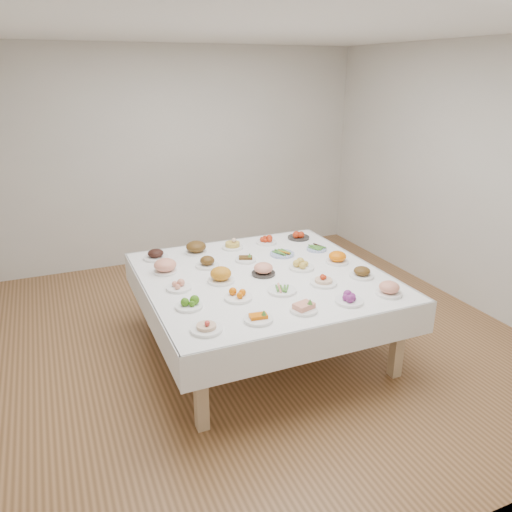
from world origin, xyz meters
name	(u,v)px	position (x,y,z in m)	size (l,w,h in m)	color
room_envelope	(254,150)	(0.00, 0.00, 1.83)	(5.02, 5.02, 2.81)	#96673E
display_table	(263,282)	(-0.02, -0.24, 0.68)	(2.11, 2.11, 0.75)	white
dish_0	(206,324)	(-0.80, -1.02, 0.80)	(0.22, 0.22, 0.11)	white
dish_1	(258,316)	(-0.40, -1.02, 0.79)	(0.22, 0.22, 0.09)	white
dish_2	(304,306)	(-0.02, -1.02, 0.79)	(0.21, 0.21, 0.10)	white
dish_3	(349,298)	(0.38, -1.03, 0.79)	(0.22, 0.22, 0.10)	white
dish_4	(389,289)	(0.76, -1.03, 0.80)	(0.21, 0.21, 0.12)	white
dish_5	(189,303)	(-0.81, -0.62, 0.79)	(0.21, 0.21, 0.09)	white
dish_6	(238,294)	(-0.41, -0.62, 0.80)	(0.23, 0.23, 0.10)	white
dish_7	(282,290)	(-0.02, -0.63, 0.77)	(0.24, 0.24, 0.05)	white
dish_8	(324,279)	(0.37, -0.64, 0.80)	(0.23, 0.23, 0.12)	white
dish_9	(362,272)	(0.77, -0.63, 0.80)	(0.21, 0.21, 0.11)	white
dish_10	(179,286)	(-0.79, -0.25, 0.78)	(0.21, 0.21, 0.08)	white
dish_11	(221,274)	(-0.42, -0.24, 0.82)	(0.27, 0.27, 0.15)	white
dish_12	(263,268)	(-0.01, -0.24, 0.82)	(0.25, 0.25, 0.14)	#2C2927
dish_13	(302,263)	(0.37, -0.24, 0.80)	(0.23, 0.23, 0.11)	white
dish_14	(337,257)	(0.75, -0.24, 0.81)	(0.22, 0.22, 0.12)	white
dish_15	(165,266)	(-0.81, 0.16, 0.81)	(0.20, 0.20, 0.13)	white
dish_16	(207,262)	(-0.42, 0.15, 0.80)	(0.22, 0.22, 0.11)	white
dish_17	(246,258)	(-0.03, 0.15, 0.78)	(0.20, 0.20, 0.08)	white
dish_18	(282,253)	(0.36, 0.15, 0.78)	(0.24, 0.24, 0.06)	#4C66B2
dish_19	(317,248)	(0.75, 0.15, 0.77)	(0.20, 0.20, 0.05)	#4C66B2
dish_20	(156,252)	(-0.81, 0.55, 0.82)	(0.25, 0.25, 0.14)	white
dish_21	(196,248)	(-0.41, 0.54, 0.81)	(0.20, 0.20, 0.13)	white
dish_22	(232,243)	(-0.02, 0.54, 0.81)	(0.21, 0.21, 0.13)	white
dish_23	(266,240)	(0.37, 0.55, 0.79)	(0.21, 0.21, 0.09)	white
dish_24	(299,235)	(0.76, 0.56, 0.80)	(0.23, 0.23, 0.10)	#2C2927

